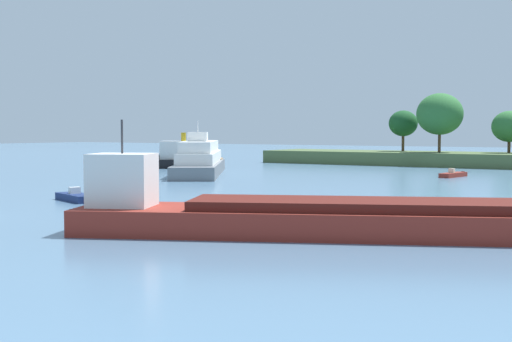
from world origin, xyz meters
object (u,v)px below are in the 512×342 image
(cargo_barge, at_px, (358,216))
(fishing_skiff, at_px, (453,175))
(small_motorboat, at_px, (77,197))
(tugboat, at_px, (171,159))
(white_riverboat, at_px, (200,160))

(cargo_barge, xyz_separation_m, fishing_skiff, (-9.88, 47.71, -0.73))
(small_motorboat, bearing_deg, fishing_skiff, 69.96)
(small_motorboat, xyz_separation_m, cargo_barge, (25.52, -4.82, 0.71))
(tugboat, relative_size, cargo_barge, 0.38)
(tugboat, relative_size, fishing_skiff, 2.18)
(small_motorboat, relative_size, cargo_barge, 0.17)
(cargo_barge, xyz_separation_m, white_riverboat, (-37.28, 35.80, 0.75))
(white_riverboat, bearing_deg, tugboat, 142.34)
(white_riverboat, xyz_separation_m, fishing_skiff, (27.41, 11.92, -1.48))
(cargo_barge, bearing_deg, white_riverboat, 136.16)
(small_motorboat, xyz_separation_m, white_riverboat, (-11.76, 30.97, 1.46))
(cargo_barge, distance_m, white_riverboat, 51.69)
(small_motorboat, bearing_deg, white_riverboat, 110.80)
(tugboat, distance_m, small_motorboat, 47.15)
(cargo_barge, bearing_deg, small_motorboat, 169.30)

